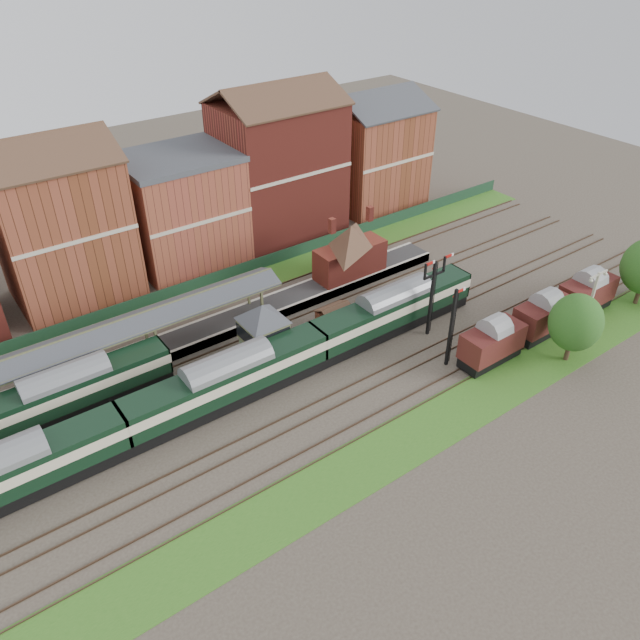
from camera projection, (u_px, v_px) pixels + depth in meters
ground at (312, 366)px, 56.64m from camera, size 160.00×160.00×0.00m
grass_back at (226, 291)px, 67.31m from camera, size 90.00×4.50×0.06m
grass_front at (401, 443)px, 48.61m from camera, size 90.00×5.00×0.06m
fence at (217, 278)px, 68.25m from camera, size 90.00×0.12×1.50m
platform at (212, 330)px, 60.44m from camera, size 55.00×3.40×1.00m
signal_box at (263, 332)px, 55.56m from camera, size 5.40×5.40×6.00m
brick_hut at (335, 320)px, 60.57m from camera, size 3.20×2.64×2.94m
station_building at (350, 250)px, 66.76m from camera, size 8.10×8.10×5.90m
canopy at (147, 315)px, 55.23m from camera, size 26.00×3.89×4.08m
semaphore_bracket at (432, 293)px, 58.22m from camera, size 3.60×0.25×8.18m
semaphore_siding at (451, 327)px, 54.50m from camera, size 1.23×0.25×8.00m
yard_lamp at (591, 300)px, 58.38m from camera, size 2.60×0.22×7.00m
town_backdrop at (180, 204)px, 69.32m from camera, size 69.00×10.00×16.00m
dmu_train at (229, 380)px, 51.18m from camera, size 54.26×2.85×4.17m
platform_railcar at (69, 392)px, 50.23m from camera, size 16.82×2.65×3.87m
goods_van_a at (492, 343)px, 55.98m from camera, size 6.15×2.67×3.73m
goods_van_b at (543, 316)px, 59.52m from camera, size 6.22×2.70×3.78m
goods_van_c at (587, 293)px, 62.85m from camera, size 6.31×2.73×3.83m
tree_far at (576, 323)px, 55.08m from camera, size 4.69×4.69×6.84m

